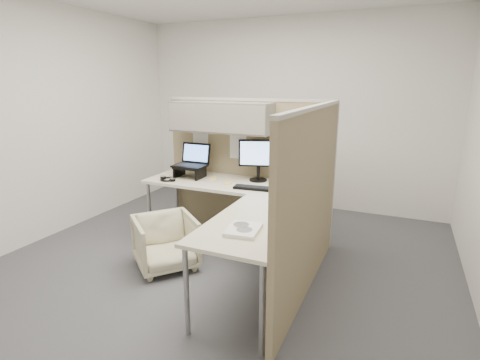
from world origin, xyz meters
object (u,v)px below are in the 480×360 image
at_px(desk, 237,199).
at_px(keyboard, 253,188).
at_px(monitor_left, 258,157).
at_px(office_chair, 166,240).

height_order(desk, keyboard, keyboard).
distance_m(desk, keyboard, 0.27).
height_order(desk, monitor_left, monitor_left).
xyz_separation_m(desk, keyboard, (0.07, 0.26, 0.05)).
bearing_deg(desk, office_chair, -148.95).
relative_size(monitor_left, keyboard, 1.13).
distance_m(desk, office_chair, 0.82).
height_order(office_chair, monitor_left, monitor_left).
xyz_separation_m(office_chair, monitor_left, (0.60, 0.97, 0.71)).
relative_size(office_chair, monitor_left, 1.25).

